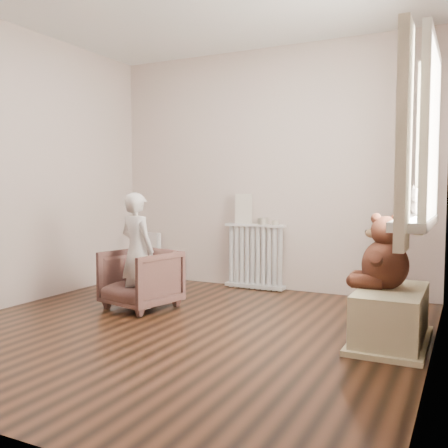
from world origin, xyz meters
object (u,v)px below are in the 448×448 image
at_px(radiator, 255,253).
at_px(armchair, 141,279).
at_px(child, 137,250).
at_px(toy_bench, 391,315).
at_px(teddy_bear, 385,249).
at_px(plush_cat, 418,202).
at_px(toy_vanity, 150,257).

height_order(radiator, armchair, radiator).
relative_size(child, toy_bench, 1.25).
xyz_separation_m(radiator, teddy_bear, (1.55, -1.30, 0.28)).
distance_m(toy_bench, plush_cat, 0.85).
bearing_deg(radiator, child, -114.72).
bearing_deg(radiator, toy_vanity, -178.73).
xyz_separation_m(radiator, armchair, (-0.60, -1.26, -0.12)).
distance_m(armchair, toy_bench, 2.21).
height_order(radiator, toy_vanity, radiator).
relative_size(radiator, teddy_bear, 1.36).
bearing_deg(child, toy_bench, -167.40).
height_order(armchair, child, child).
bearing_deg(toy_vanity, armchair, -58.69).
bearing_deg(child, teddy_bear, -166.71).
xyz_separation_m(toy_vanity, child, (0.75, -1.28, 0.27)).
distance_m(toy_vanity, child, 1.51).
distance_m(child, plush_cat, 2.40).
height_order(toy_vanity, teddy_bear, teddy_bear).
relative_size(radiator, toy_vanity, 1.27).
bearing_deg(plush_cat, toy_vanity, 149.32).
height_order(toy_bench, plush_cat, plush_cat).
relative_size(armchair, toy_bench, 0.71).
relative_size(toy_bench, teddy_bear, 1.59).
height_order(teddy_bear, plush_cat, plush_cat).
relative_size(toy_vanity, teddy_bear, 1.07).
xyz_separation_m(toy_vanity, teddy_bear, (2.90, -1.27, 0.40)).
bearing_deg(teddy_bear, plush_cat, 43.51).
relative_size(toy_vanity, toy_bench, 0.68).
height_order(child, toy_bench, child).
height_order(radiator, toy_bench, radiator).
bearing_deg(toy_bench, plush_cat, 59.75).
bearing_deg(toy_vanity, teddy_bear, -23.59).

